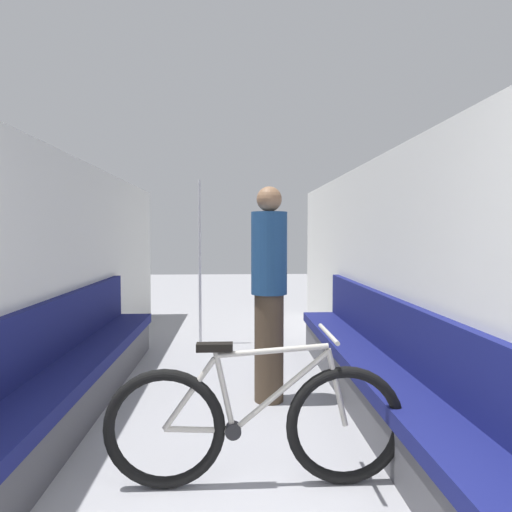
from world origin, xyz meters
TOP-DOWN VIEW (x-y plane):
  - wall_left at (-1.42, 2.85)m, footprint 0.10×8.91m
  - wall_right at (1.42, 2.85)m, footprint 0.10×8.91m
  - bench_seat_row_left at (-1.18, 2.69)m, footprint 0.43×4.50m
  - bench_seat_row_right at (1.18, 2.69)m, footprint 0.43×4.50m
  - bicycle at (0.19, 1.84)m, footprint 1.68×0.46m
  - grab_pole_near at (-0.36, 5.16)m, footprint 0.08×0.08m
  - passenger_standing at (0.37, 3.14)m, footprint 0.30×0.30m

SIDE VIEW (x-z plane):
  - bench_seat_row_left at x=-1.18m, z-range -0.15..0.75m
  - bench_seat_row_right at x=1.18m, z-range -0.15..0.75m
  - bicycle at x=0.19m, z-range -0.08..0.79m
  - passenger_standing at x=0.37m, z-range 0.03..1.84m
  - grab_pole_near at x=-0.36m, z-range -0.03..2.06m
  - wall_left at x=-1.42m, z-range 0.00..2.11m
  - wall_right at x=1.42m, z-range 0.00..2.11m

